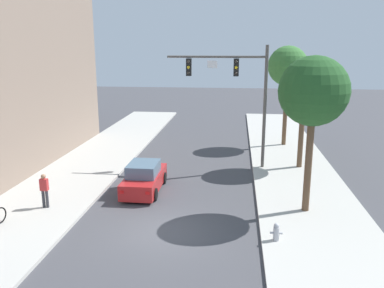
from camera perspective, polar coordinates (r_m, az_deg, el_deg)
ground_plane at (r=17.25m, az=-3.99°, el=-12.31°), size 120.00×120.00×0.00m
sidewalk_left at (r=19.40m, az=-23.56°, el=-10.20°), size 5.00×60.00×0.15m
sidewalk_right at (r=17.36m, az=18.19°, el=-12.58°), size 5.00×60.00×0.15m
traffic_signal_mast at (r=24.72m, az=6.49°, el=8.43°), size 6.09×0.38×7.50m
car_lead_red at (r=21.58m, az=-6.81°, el=-4.85°), size 1.84×4.24×1.60m
pedestrian_sidewalk_left_walker at (r=20.10m, az=-20.25°, el=-6.03°), size 0.36×0.22×1.64m
fire_hydrant at (r=16.38m, az=11.89°, el=-12.12°), size 0.48×0.24×0.72m
street_tree_nearest at (r=18.27m, az=16.90°, el=7.06°), size 3.07×3.07×7.06m
street_tree_second at (r=25.36m, az=15.66°, el=7.53°), size 3.05×3.05×6.46m
street_tree_third at (r=31.08m, az=13.47°, el=10.64°), size 2.95×2.95×7.48m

